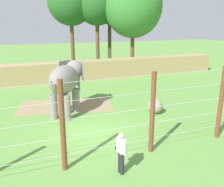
% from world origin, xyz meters
% --- Properties ---
extents(ground_plane, '(120.00, 120.00, 0.00)m').
position_xyz_m(ground_plane, '(0.00, 0.00, 0.00)').
color(ground_plane, '#609342').
extents(dirt_patch, '(6.83, 4.45, 0.01)m').
position_xyz_m(dirt_patch, '(-0.38, 5.00, 0.00)').
color(dirt_patch, '#937F5B').
rests_on(dirt_patch, ground).
extents(embankment_wall, '(36.00, 1.80, 1.89)m').
position_xyz_m(embankment_wall, '(0.00, 12.45, 0.95)').
color(embankment_wall, tan).
rests_on(embankment_wall, ground).
extents(elephant, '(3.17, 3.79, 3.15)m').
position_xyz_m(elephant, '(-0.55, 3.60, 2.09)').
color(elephant, gray).
rests_on(elephant, ground).
extents(enrichment_ball, '(0.95, 0.95, 0.95)m').
position_xyz_m(enrichment_ball, '(4.55, 1.48, 0.47)').
color(enrichment_ball, gray).
rests_on(enrichment_ball, ground).
extents(cable_fence, '(12.33, 0.21, 3.60)m').
position_xyz_m(cable_fence, '(-0.02, -2.59, 1.81)').
color(cable_fence, brown).
rests_on(cable_fence, ground).
extents(zookeeper, '(0.27, 0.58, 1.67)m').
position_xyz_m(zookeeper, '(-0.02, -3.63, 0.93)').
color(zookeeper, '#232328').
rests_on(zookeeper, ground).
extents(tree_far_left, '(5.27, 5.27, 10.70)m').
position_xyz_m(tree_far_left, '(3.23, 18.33, 7.90)').
color(tree_far_left, brown).
rests_on(tree_far_left, ground).
extents(tree_left_of_centre, '(3.75, 3.75, 9.25)m').
position_xyz_m(tree_left_of_centre, '(7.88, 18.04, 7.19)').
color(tree_left_of_centre, brown).
rests_on(tree_left_of_centre, ground).
extents(tree_behind_wall, '(6.38, 6.38, 10.57)m').
position_xyz_m(tree_behind_wall, '(9.35, 14.57, 7.20)').
color(tree_behind_wall, brown).
rests_on(tree_behind_wall, ground).
extents(tree_right_of_centre, '(4.87, 4.87, 10.31)m').
position_xyz_m(tree_right_of_centre, '(5.95, 17.03, 7.71)').
color(tree_right_of_centre, brown).
rests_on(tree_right_of_centre, ground).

